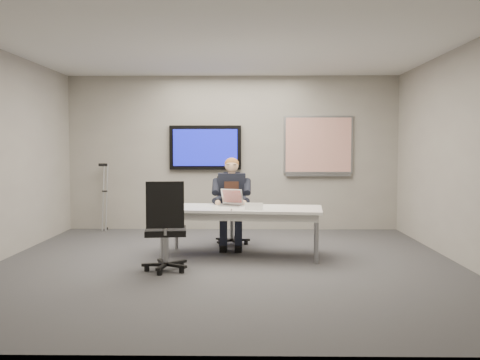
{
  "coord_description": "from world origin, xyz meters",
  "views": [
    {
      "loc": [
        0.27,
        -6.75,
        1.5
      ],
      "look_at": [
        0.16,
        0.7,
        1.05
      ],
      "focal_mm": 40.0,
      "sensor_mm": 36.0,
      "label": 1
    }
  ],
  "objects_px": {
    "office_chair_near": "(166,243)",
    "office_chair_far": "(232,223)",
    "conference_table": "(242,213)",
    "laptop": "(232,202)",
    "seated_person": "(231,211)"
  },
  "relations": [
    {
      "from": "conference_table",
      "to": "seated_person",
      "type": "xyz_separation_m",
      "value": [
        -0.16,
        0.62,
        -0.05
      ]
    },
    {
      "from": "conference_table",
      "to": "laptop",
      "type": "bearing_deg",
      "value": 130.77
    },
    {
      "from": "office_chair_near",
      "to": "seated_person",
      "type": "height_order",
      "value": "seated_person"
    },
    {
      "from": "office_chair_near",
      "to": "laptop",
      "type": "distance_m",
      "value": 1.45
    },
    {
      "from": "conference_table",
      "to": "office_chair_far",
      "type": "height_order",
      "value": "office_chair_far"
    },
    {
      "from": "office_chair_far",
      "to": "office_chair_near",
      "type": "distance_m",
      "value": 1.98
    },
    {
      "from": "office_chair_near",
      "to": "office_chair_far",
      "type": "bearing_deg",
      "value": -119.22
    },
    {
      "from": "conference_table",
      "to": "seated_person",
      "type": "distance_m",
      "value": 0.64
    },
    {
      "from": "office_chair_far",
      "to": "office_chair_near",
      "type": "bearing_deg",
      "value": -118.35
    },
    {
      "from": "office_chair_far",
      "to": "office_chair_near",
      "type": "relative_size",
      "value": 0.95
    },
    {
      "from": "laptop",
      "to": "conference_table",
      "type": "bearing_deg",
      "value": -31.78
    },
    {
      "from": "office_chair_near",
      "to": "seated_person",
      "type": "relative_size",
      "value": 0.82
    },
    {
      "from": "office_chair_near",
      "to": "laptop",
      "type": "relative_size",
      "value": 2.61
    },
    {
      "from": "office_chair_far",
      "to": "laptop",
      "type": "xyz_separation_m",
      "value": [
        0.03,
        -0.67,
        0.4
      ]
    },
    {
      "from": "office_chair_far",
      "to": "conference_table",
      "type": "bearing_deg",
      "value": -85.63
    }
  ]
}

